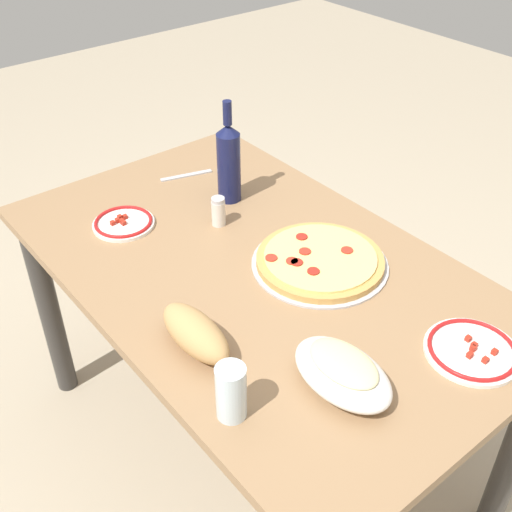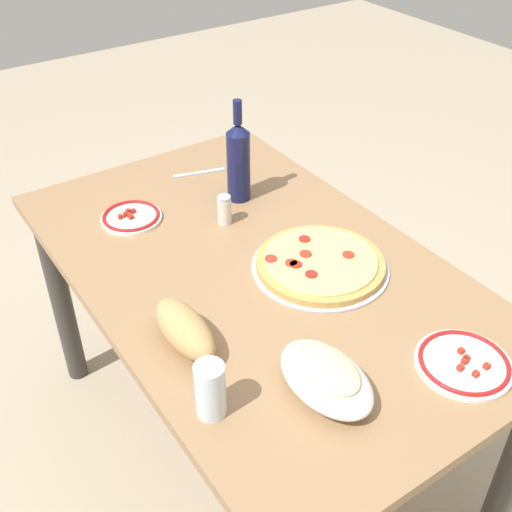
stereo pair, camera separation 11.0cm
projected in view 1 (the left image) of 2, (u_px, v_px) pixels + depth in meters
ground_plane at (256, 445)px, 2.11m from camera, size 8.00×8.00×0.00m
dining_table at (256, 301)px, 1.73m from camera, size 1.41×0.86×0.76m
pepperoni_pizza at (320, 261)px, 1.65m from camera, size 0.36×0.36×0.03m
baked_pasta_dish at (343, 371)px, 1.30m from camera, size 0.24×0.15×0.08m
wine_bottle at (229, 161)px, 1.85m from camera, size 0.07×0.07×0.31m
water_glass at (231, 392)px, 1.23m from camera, size 0.06×0.06×0.13m
side_plate_near at (123, 223)px, 1.80m from camera, size 0.18×0.18×0.02m
side_plate_far at (472, 350)px, 1.39m from camera, size 0.21×0.21×0.02m
bread_loaf at (195, 333)px, 1.39m from camera, size 0.22×0.09×0.08m
spice_shaker at (218, 211)px, 1.79m from camera, size 0.04×0.04×0.09m
fork_left at (186, 175)px, 2.04m from camera, size 0.06×0.17×0.00m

